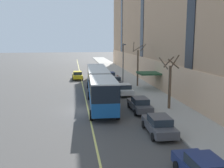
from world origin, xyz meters
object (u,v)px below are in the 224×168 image
(parked_car_white_4, at_px, (124,89))
(taxi_cab, at_px, (78,75))
(city_bus, at_px, (99,83))
(street_tree_far_uptown, at_px, (138,65))
(parked_car_navy_1, at_px, (110,76))
(street_tree_mid_block, at_px, (170,82))
(parked_car_darkgray_3, at_px, (140,104))
(street_lamp, at_px, (123,59))
(fire_hydrant, at_px, (117,76))
(parked_car_darkgray_5, at_px, (115,81))
(parked_car_darkgray_6, at_px, (159,125))

(parked_car_white_4, xyz_separation_m, taxi_cab, (-6.14, 15.40, -0.00))
(city_bus, distance_m, parked_car_white_4, 4.70)
(parked_car_white_4, distance_m, street_tree_far_uptown, 7.45)
(parked_car_navy_1, height_order, street_tree_mid_block, street_tree_mid_block)
(parked_car_darkgray_3, xyz_separation_m, street_lamp, (1.73, 18.28, 3.52))
(parked_car_white_4, distance_m, taxi_cab, 16.58)
(taxi_cab, distance_m, fire_hydrant, 7.79)
(parked_car_darkgray_5, relative_size, street_lamp, 0.63)
(parked_car_navy_1, bearing_deg, street_tree_far_uptown, -65.24)
(parked_car_navy_1, height_order, taxi_cab, same)
(parked_car_navy_1, distance_m, parked_car_darkgray_5, 6.09)
(street_tree_far_uptown, bearing_deg, parked_car_darkgray_5, 157.06)
(city_bus, bearing_deg, street_tree_far_uptown, 50.02)
(parked_car_darkgray_5, bearing_deg, parked_car_darkgray_6, -90.13)
(street_tree_mid_block, distance_m, fire_hydrant, 23.62)
(city_bus, height_order, street_lamp, street_lamp)
(parked_car_navy_1, relative_size, parked_car_darkgray_6, 0.98)
(street_lamp, bearing_deg, street_tree_mid_block, -84.77)
(street_lamp, bearing_deg, parked_car_darkgray_3, -95.40)
(taxi_cab, bearing_deg, parked_car_darkgray_5, -52.56)
(street_tree_far_uptown, bearing_deg, street_tree_mid_block, -90.17)
(city_bus, height_order, parked_car_navy_1, city_bus)
(parked_car_navy_1, bearing_deg, street_tree_mid_block, -81.07)
(parked_car_navy_1, relative_size, parked_car_white_4, 0.99)
(taxi_cab, relative_size, fire_hydrant, 6.44)
(parked_car_darkgray_5, xyz_separation_m, street_tree_far_uptown, (3.50, -1.48, 2.82))
(parked_car_white_4, bearing_deg, street_lamp, 79.77)
(taxi_cab, bearing_deg, parked_car_navy_1, -16.79)
(parked_car_white_4, bearing_deg, parked_car_darkgray_6, -90.48)
(parked_car_darkgray_6, height_order, street_tree_mid_block, street_tree_mid_block)
(parked_car_darkgray_3, height_order, fire_hydrant, parked_car_darkgray_3)
(parked_car_darkgray_3, distance_m, street_tree_far_uptown, 15.33)
(taxi_cab, bearing_deg, city_bus, -82.32)
(parked_car_navy_1, distance_m, street_tree_far_uptown, 8.80)
(parked_car_navy_1, relative_size, taxi_cab, 1.02)
(parked_car_darkgray_3, height_order, parked_car_white_4, same)
(parked_car_navy_1, height_order, parked_car_darkgray_5, same)
(street_lamp, bearing_deg, fire_hydrant, 91.06)
(city_bus, bearing_deg, parked_car_darkgray_5, 69.98)
(parked_car_darkgray_6, bearing_deg, street_tree_mid_block, 63.64)
(city_bus, bearing_deg, parked_car_darkgray_3, -58.76)
(city_bus, bearing_deg, parked_car_darkgray_6, -74.48)
(parked_car_white_4, distance_m, street_lamp, 10.37)
(parked_car_white_4, relative_size, fire_hydrant, 6.64)
(street_tree_mid_block, distance_m, street_lamp, 18.10)
(parked_car_darkgray_5, height_order, street_lamp, street_lamp)
(parked_car_darkgray_3, bearing_deg, street_tree_far_uptown, 76.89)
(taxi_cab, distance_m, street_lamp, 10.40)
(parked_car_white_4, distance_m, parked_car_darkgray_5, 7.47)
(parked_car_white_4, relative_size, street_lamp, 0.71)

